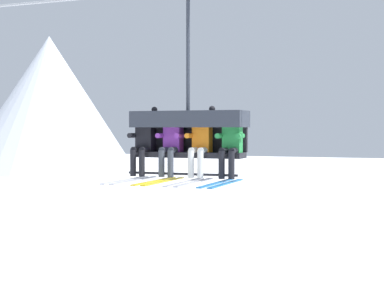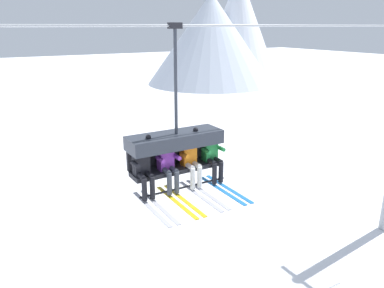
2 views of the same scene
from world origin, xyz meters
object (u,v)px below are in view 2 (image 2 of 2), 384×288
object	(u,v)px
skier_orange	(191,158)
skier_purple	(168,164)
skier_black	(144,168)
skier_green	(213,155)
chairlift_chair	(175,145)

from	to	relation	value
skier_orange	skier_purple	bearing A→B (deg)	-179.31
skier_orange	skier_black	bearing A→B (deg)	180.00
skier_green	skier_purple	bearing A→B (deg)	180.00
skier_purple	skier_orange	size ratio (longest dim) A/B	1.00
skier_orange	chairlift_chair	bearing A→B (deg)	143.33
skier_black	skier_purple	world-z (taller)	skier_black
chairlift_chair	skier_purple	world-z (taller)	chairlift_chair
chairlift_chair	skier_orange	size ratio (longest dim) A/B	2.02
skier_black	chairlift_chair	bearing A→B (deg)	14.15
skier_black	skier_purple	size ratio (longest dim) A/B	1.00
chairlift_chair	skier_purple	distance (m)	0.48
skier_green	skier_black	bearing A→B (deg)	179.77
skier_black	skier_orange	distance (m)	1.13
skier_orange	skier_green	bearing A→B (deg)	-0.69
skier_purple	skier_orange	xyz separation A→B (m)	(0.57, 0.01, 0.02)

